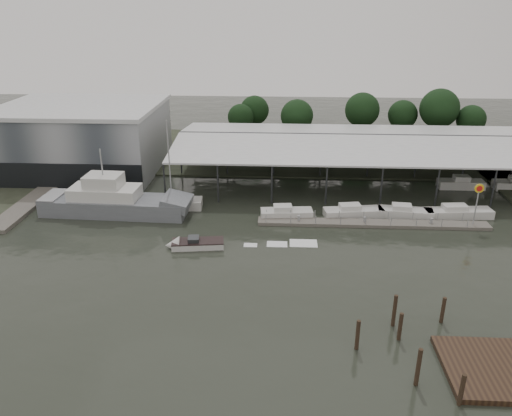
# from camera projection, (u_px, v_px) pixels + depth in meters

# --- Properties ---
(ground) EXTENTS (200.00, 200.00, 0.00)m
(ground) POSITION_uv_depth(u_px,v_px,m) (244.00, 261.00, 52.47)
(ground) COLOR #272B23
(ground) RESTS_ON ground
(land_strip_far) EXTENTS (140.00, 30.00, 0.30)m
(land_strip_far) POSITION_uv_depth(u_px,v_px,m) (261.00, 151.00, 91.21)
(land_strip_far) COLOR #3A4030
(land_strip_far) RESTS_ON ground
(land_strip_west) EXTENTS (20.00, 40.00, 0.30)m
(land_strip_west) POSITION_uv_depth(u_px,v_px,m) (16.00, 167.00, 82.13)
(land_strip_west) COLOR #3A4030
(land_strip_west) RESTS_ON ground
(storage_warehouse) EXTENTS (24.50, 20.50, 10.50)m
(storage_warehouse) POSITION_uv_depth(u_px,v_px,m) (83.00, 137.00, 79.50)
(storage_warehouse) COLOR #8F9499
(storage_warehouse) RESTS_ON ground
(covered_boat_shed) EXTENTS (58.24, 24.00, 6.96)m
(covered_boat_shed) POSITION_uv_depth(u_px,v_px,m) (370.00, 139.00, 75.14)
(covered_boat_shed) COLOR silver
(covered_boat_shed) RESTS_ON ground
(trawler_dock) EXTENTS (3.00, 18.00, 0.50)m
(trawler_dock) POSITION_uv_depth(u_px,v_px,m) (29.00, 204.00, 66.80)
(trawler_dock) COLOR #605C54
(trawler_dock) RESTS_ON ground
(floating_dock) EXTENTS (28.00, 2.00, 1.40)m
(floating_dock) POSITION_uv_depth(u_px,v_px,m) (372.00, 223.00, 60.88)
(floating_dock) COLOR #605C54
(floating_dock) RESTS_ON ground
(shell_fuel_sign) EXTENTS (1.10, 0.18, 5.55)m
(shell_fuel_sign) POSITION_uv_depth(u_px,v_px,m) (478.00, 197.00, 58.86)
(shell_fuel_sign) COLOR #939699
(shell_fuel_sign) RESTS_ON ground
(grey_trawler) EXTENTS (19.31, 5.63, 8.84)m
(grey_trawler) POSITION_uv_depth(u_px,v_px,m) (116.00, 202.00, 63.76)
(grey_trawler) COLOR slate
(grey_trawler) RESTS_ON ground
(white_sailboat) EXTENTS (8.90, 3.19, 11.91)m
(white_sailboat) POSITION_uv_depth(u_px,v_px,m) (168.00, 203.00, 65.79)
(white_sailboat) COLOR silver
(white_sailboat) RESTS_ON ground
(speedboat_underway) EXTENTS (17.39, 4.28, 2.00)m
(speedboat_underway) POSITION_uv_depth(u_px,v_px,m) (193.00, 244.00, 55.23)
(speedboat_underway) COLOR silver
(speedboat_underway) RESTS_ON ground
(moored_cruiser_0) EXTENTS (6.68, 2.81, 1.70)m
(moored_cruiser_0) POSITION_uv_depth(u_px,v_px,m) (286.00, 213.00, 62.83)
(moored_cruiser_0) COLOR silver
(moored_cruiser_0) RESTS_ON ground
(moored_cruiser_1) EXTENTS (7.74, 3.30, 1.70)m
(moored_cruiser_1) POSITION_uv_depth(u_px,v_px,m) (353.00, 212.00, 63.17)
(moored_cruiser_1) COLOR silver
(moored_cruiser_1) RESTS_ON ground
(moored_cruiser_2) EXTENTS (6.97, 2.97, 1.70)m
(moored_cruiser_2) POSITION_uv_depth(u_px,v_px,m) (405.00, 212.00, 63.09)
(moored_cruiser_2) COLOR silver
(moored_cruiser_2) RESTS_ON ground
(moored_cruiser_3) EXTENTS (8.64, 2.98, 1.70)m
(moored_cruiser_3) POSITION_uv_depth(u_px,v_px,m) (457.00, 213.00, 63.00)
(moored_cruiser_3) COLOR silver
(moored_cruiser_3) RESTS_ON ground
(mooring_pilings) EXTENTS (7.98, 9.84, 3.70)m
(mooring_pilings) POSITION_uv_depth(u_px,v_px,m) (410.00, 341.00, 38.35)
(mooring_pilings) COLOR #38291C
(mooring_pilings) RESTS_ON ground
(horizon_tree_line) EXTENTS (64.43, 11.98, 10.77)m
(horizon_tree_line) POSITION_uv_depth(u_px,v_px,m) (401.00, 113.00, 93.20)
(horizon_tree_line) COLOR black
(horizon_tree_line) RESTS_ON ground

